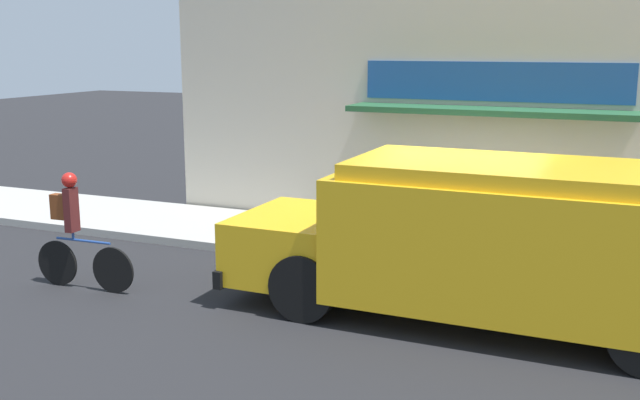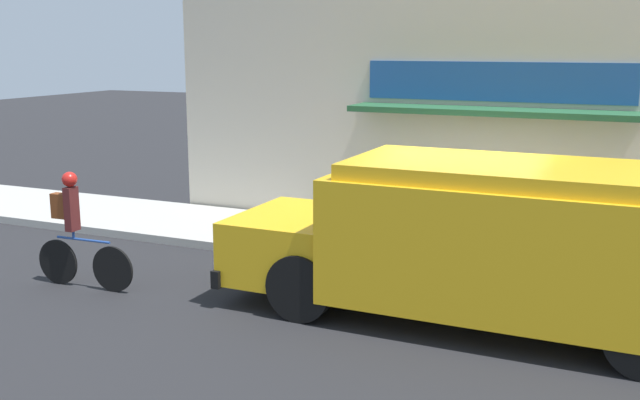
# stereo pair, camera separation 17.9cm
# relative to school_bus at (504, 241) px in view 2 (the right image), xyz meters

# --- Properties ---
(ground_plane) EXTENTS (70.00, 70.00, 0.00)m
(ground_plane) POSITION_rel_school_bus_xyz_m (-1.01, 1.48, -1.09)
(ground_plane) COLOR #232326
(sidewalk) EXTENTS (28.00, 2.49, 0.14)m
(sidewalk) POSITION_rel_school_bus_xyz_m (-1.01, 2.73, -1.02)
(sidewalk) COLOR #ADAAA3
(sidewalk) RESTS_ON ground_plane
(storefront) EXTENTS (12.57, 1.06, 4.55)m
(storefront) POSITION_rel_school_bus_xyz_m (-1.01, 4.10, 1.20)
(storefront) COLOR beige
(storefront) RESTS_ON ground_plane
(school_bus) EXTENTS (6.56, 2.62, 2.06)m
(school_bus) POSITION_rel_school_bus_xyz_m (0.00, 0.00, 0.00)
(school_bus) COLOR yellow
(school_bus) RESTS_ON ground_plane
(cyclist) EXTENTS (1.63, 0.22, 1.69)m
(cyclist) POSITION_rel_school_bus_xyz_m (-5.88, -0.96, -0.27)
(cyclist) COLOR black
(cyclist) RESTS_ON ground_plane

